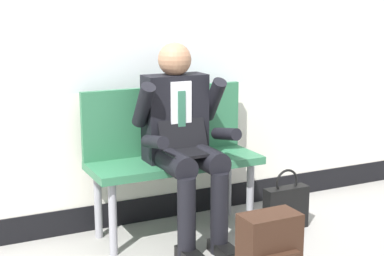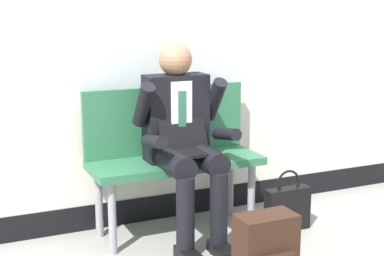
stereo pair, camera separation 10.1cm
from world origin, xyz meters
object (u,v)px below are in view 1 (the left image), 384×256
Objects in this scene: bench_with_person at (170,148)px; backpack at (270,256)px; handbag at (286,207)px; person_seated at (184,138)px.

bench_with_person is 2.52× the size of backpack.
backpack reaches higher than handbag.
bench_with_person is 2.69× the size of handbag.
bench_with_person is 1.11m from backpack.
backpack is 1.07× the size of handbag.
backpack is (0.09, -0.85, -0.46)m from person_seated.
handbag is (0.61, 0.72, -0.06)m from backpack.
backpack is at bearing -130.13° from handbag.
person_seated is at bearing -90.00° from bench_with_person.
backpack is at bearing -84.03° from person_seated.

